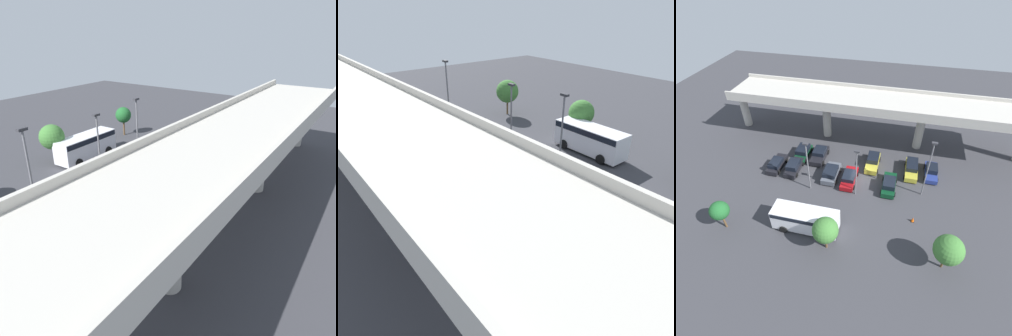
% 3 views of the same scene
% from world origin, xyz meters
% --- Properties ---
extents(ground_plane, '(99.87, 99.87, 0.00)m').
position_xyz_m(ground_plane, '(0.00, 0.00, 0.00)').
color(ground_plane, '#38383D').
extents(highway_overpass, '(48.00, 7.85, 8.29)m').
position_xyz_m(highway_overpass, '(0.00, 9.91, 6.81)').
color(highway_overpass, '#BCB7AD').
rests_on(highway_overpass, ground_plane).
extents(parked_car_0, '(1.96, 4.49, 1.44)m').
position_xyz_m(parked_car_0, '(-12.75, -0.51, 0.69)').
color(parked_car_0, black).
rests_on(parked_car_0, ground_plane).
extents(parked_car_1, '(2.12, 4.46, 1.60)m').
position_xyz_m(parked_car_1, '(-9.88, 3.11, 0.76)').
color(parked_car_1, '#0C381E').
rests_on(parked_car_1, ground_plane).
extents(parked_car_2, '(2.22, 4.64, 1.60)m').
position_xyz_m(parked_car_2, '(-7.12, 3.18, 0.75)').
color(parked_car_2, black).
rests_on(parked_car_2, ground_plane).
extents(parked_car_3, '(2.25, 4.39, 1.62)m').
position_xyz_m(parked_car_3, '(-4.15, -0.66, 0.78)').
color(parked_car_3, '#515660').
rests_on(parked_car_3, ground_plane).
extents(parked_car_4, '(2.08, 4.69, 1.49)m').
position_xyz_m(parked_car_4, '(-1.37, -0.98, 0.70)').
color(parked_car_4, maroon).
rests_on(parked_car_4, ground_plane).
extents(parked_car_5, '(2.08, 4.66, 1.70)m').
position_xyz_m(parked_car_5, '(1.35, 3.32, 0.79)').
color(parked_car_5, gold).
rests_on(parked_car_5, ground_plane).
extents(parked_car_6, '(2.05, 4.57, 1.67)m').
position_xyz_m(parked_car_6, '(4.30, -1.08, 0.77)').
color(parked_car_6, '#0C381E').
rests_on(parked_car_6, ground_plane).
extents(parked_car_7, '(2.03, 4.87, 1.63)m').
position_xyz_m(parked_car_7, '(7.18, 3.09, 0.79)').
color(parked_car_7, gold).
rests_on(parked_car_7, ground_plane).
extents(parked_car_8, '(1.98, 4.41, 1.57)m').
position_xyz_m(parked_car_8, '(10.02, 3.16, 0.71)').
color(parked_car_8, navy).
rests_on(parked_car_8, ground_plane).
extents(parked_car_9, '(1.98, 4.32, 1.62)m').
position_xyz_m(parked_car_9, '(-9.95, -0.56, 0.75)').
color(parked_car_9, black).
rests_on(parked_car_9, ground_plane).
extents(shuttle_bus, '(7.78, 2.77, 2.89)m').
position_xyz_m(shuttle_bus, '(-4.61, -10.06, 1.73)').
color(shuttle_bus, silver).
rests_on(shuttle_bus, ground_plane).
extents(lamp_post_near_aisle, '(0.70, 0.35, 8.63)m').
position_xyz_m(lamp_post_near_aisle, '(8.76, -1.17, 5.01)').
color(lamp_post_near_aisle, slate).
rests_on(lamp_post_near_aisle, ground_plane).
extents(lamp_post_mid_lot, '(0.70, 0.35, 7.69)m').
position_xyz_m(lamp_post_mid_lot, '(-6.37, -3.57, 4.53)').
color(lamp_post_mid_lot, slate).
rests_on(lamp_post_mid_lot, ground_plane).
extents(lamp_post_by_overpass, '(0.70, 0.35, 7.41)m').
position_xyz_m(lamp_post_by_overpass, '(-0.02, -3.21, 4.38)').
color(lamp_post_by_overpass, slate).
rests_on(lamp_post_by_overpass, ground_plane).
extents(tree_front_centre, '(2.86, 2.86, 4.60)m').
position_xyz_m(tree_front_centre, '(-1.52, -12.09, 3.16)').
color(tree_front_centre, brown).
rests_on(tree_front_centre, ground_plane).
extents(tree_front_right, '(3.06, 3.06, 4.74)m').
position_xyz_m(tree_front_right, '(10.99, -11.51, 3.19)').
color(tree_front_right, brown).
rests_on(tree_front_right, ground_plane).
extents(traffic_cone, '(0.44, 0.44, 0.70)m').
position_xyz_m(traffic_cone, '(7.79, -6.15, 0.33)').
color(traffic_cone, black).
rests_on(traffic_cone, ground_plane).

